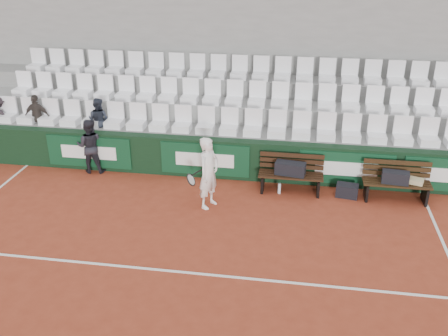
% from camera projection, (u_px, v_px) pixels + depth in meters
% --- Properties ---
extents(ground, '(80.00, 80.00, 0.00)m').
position_uv_depth(ground, '(176.00, 272.00, 9.02)').
color(ground, '#9A3A22').
rests_on(ground, ground).
extents(court_baseline, '(18.00, 0.06, 0.01)m').
position_uv_depth(court_baseline, '(176.00, 271.00, 9.02)').
color(court_baseline, white).
rests_on(court_baseline, ground).
extents(back_barrier, '(18.00, 0.34, 1.00)m').
position_uv_depth(back_barrier, '(217.00, 158.00, 12.37)').
color(back_barrier, black).
rests_on(back_barrier, ground).
extents(grandstand_tier_front, '(18.00, 0.95, 1.00)m').
position_uv_depth(grandstand_tier_front, '(218.00, 148.00, 12.95)').
color(grandstand_tier_front, gray).
rests_on(grandstand_tier_front, ground).
extents(grandstand_tier_mid, '(18.00, 0.95, 1.45)m').
position_uv_depth(grandstand_tier_mid, '(224.00, 127.00, 13.70)').
color(grandstand_tier_mid, gray).
rests_on(grandstand_tier_mid, ground).
extents(grandstand_tier_back, '(18.00, 0.95, 1.90)m').
position_uv_depth(grandstand_tier_back, '(229.00, 109.00, 14.46)').
color(grandstand_tier_back, gray).
rests_on(grandstand_tier_back, ground).
extents(grandstand_rear_wall, '(18.00, 0.30, 4.40)m').
position_uv_depth(grandstand_rear_wall, '(232.00, 61.00, 14.48)').
color(grandstand_rear_wall, gray).
rests_on(grandstand_rear_wall, ground).
extents(seat_row_front, '(11.90, 0.44, 0.63)m').
position_uv_depth(seat_row_front, '(217.00, 121.00, 12.44)').
color(seat_row_front, white).
rests_on(seat_row_front, grandstand_tier_front).
extents(seat_row_mid, '(11.90, 0.44, 0.63)m').
position_uv_depth(seat_row_mid, '(223.00, 93.00, 13.10)').
color(seat_row_mid, white).
rests_on(seat_row_mid, grandstand_tier_mid).
extents(seat_row_back, '(11.90, 0.44, 0.63)m').
position_uv_depth(seat_row_back, '(228.00, 67.00, 13.76)').
color(seat_row_back, white).
rests_on(seat_row_back, grandstand_tier_back).
extents(bench_left, '(1.50, 0.56, 0.45)m').
position_uv_depth(bench_left, '(290.00, 183.00, 11.75)').
color(bench_left, black).
rests_on(bench_left, ground).
extents(bench_right, '(1.50, 0.56, 0.45)m').
position_uv_depth(bench_right, '(395.00, 191.00, 11.38)').
color(bench_right, '#331F0F').
rests_on(bench_right, ground).
extents(sports_bag_left, '(0.73, 0.40, 0.30)m').
position_uv_depth(sports_bag_left, '(290.00, 169.00, 11.60)').
color(sports_bag_left, black).
rests_on(sports_bag_left, bench_left).
extents(sports_bag_right, '(0.61, 0.34, 0.27)m').
position_uv_depth(sports_bag_right, '(395.00, 177.00, 11.20)').
color(sports_bag_right, black).
rests_on(sports_bag_right, bench_right).
extents(towel, '(0.43, 0.37, 0.10)m').
position_uv_depth(towel, '(415.00, 181.00, 11.23)').
color(towel, '#C7B681').
rests_on(towel, bench_right).
extents(sports_bag_ground, '(0.54, 0.38, 0.30)m').
position_uv_depth(sports_bag_ground, '(347.00, 191.00, 11.56)').
color(sports_bag_ground, black).
rests_on(sports_bag_ground, ground).
extents(water_bottle_near, '(0.07, 0.07, 0.26)m').
position_uv_depth(water_bottle_near, '(279.00, 188.00, 11.71)').
color(water_bottle_near, silver).
rests_on(water_bottle_near, ground).
extents(water_bottle_far, '(0.07, 0.07, 0.24)m').
position_uv_depth(water_bottle_far, '(353.00, 194.00, 11.47)').
color(water_bottle_far, '#B1C2C9').
rests_on(water_bottle_far, ground).
extents(tennis_player, '(0.80, 0.70, 1.64)m').
position_uv_depth(tennis_player, '(209.00, 173.00, 10.88)').
color(tennis_player, white).
rests_on(tennis_player, ground).
extents(ball_kid, '(0.74, 0.61, 1.41)m').
position_uv_depth(ball_kid, '(90.00, 146.00, 12.55)').
color(ball_kid, black).
rests_on(ball_kid, ground).
extents(spectator_b, '(0.71, 0.31, 1.19)m').
position_uv_depth(spectator_b, '(35.00, 100.00, 13.05)').
color(spectator_b, '#342E2A').
rests_on(spectator_b, grandstand_tier_front).
extents(spectator_c, '(0.63, 0.52, 1.19)m').
position_uv_depth(spectator_c, '(97.00, 104.00, 12.81)').
color(spectator_c, '#212531').
rests_on(spectator_c, grandstand_tier_front).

